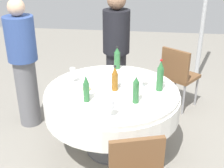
{
  "coord_description": "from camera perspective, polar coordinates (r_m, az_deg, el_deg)",
  "views": [
    {
      "loc": [
        0.33,
        -2.7,
        2.08
      ],
      "look_at": [
        0.0,
        0.0,
        0.8
      ],
      "focal_mm": 47.93,
      "sensor_mm": 36.0,
      "label": 1
    }
  ],
  "objects": [
    {
      "name": "folded_napkin",
      "position": [
        3.27,
        8.43,
        0.88
      ],
      "size": [
        0.2,
        0.2,
        0.02
      ],
      "primitive_type": "cube",
      "rotation": [
        0.0,
        0.0,
        0.32
      ],
      "color": "white",
      "rests_on": "dining_table"
    },
    {
      "name": "dining_table",
      "position": [
        3.1,
        0.0,
        -3.56
      ],
      "size": [
        1.39,
        1.39,
        0.74
      ],
      "color": "white",
      "rests_on": "ground_plane"
    },
    {
      "name": "bottle_green_far",
      "position": [
        3.51,
        0.98,
        4.92
      ],
      "size": [
        0.07,
        0.07,
        0.27
      ],
      "color": "#2D6B38",
      "rests_on": "dining_table"
    },
    {
      "name": "person_rear",
      "position": [
        3.66,
        -16.51,
        3.82
      ],
      "size": [
        0.34,
        0.34,
        1.56
      ],
      "rotation": [
        0.0,
        0.0,
        1.2
      ],
      "color": "slate",
      "rests_on": "ground_plane"
    },
    {
      "name": "plate_outer",
      "position": [
        3.02,
        -4.85,
        -1.12
      ],
      "size": [
        0.21,
        0.21,
        0.04
      ],
      "color": "white",
      "rests_on": "dining_table"
    },
    {
      "name": "chair_north",
      "position": [
        4.08,
        12.51,
        2.02
      ],
      "size": [
        0.56,
        0.56,
        0.87
      ],
      "rotation": [
        0.0,
        0.0,
        -0.63
      ],
      "color": "brown",
      "rests_on": "ground_plane"
    },
    {
      "name": "bottle_green_right",
      "position": [
        2.75,
        4.59,
        -1.17
      ],
      "size": [
        0.06,
        0.06,
        0.27
      ],
      "color": "#2D6B38",
      "rests_on": "dining_table"
    },
    {
      "name": "spoon_front",
      "position": [
        2.9,
        9.48,
        -2.75
      ],
      "size": [
        0.08,
        0.17,
        0.0
      ],
      "primitive_type": "cube",
      "rotation": [
        0.0,
        0.0,
        4.34
      ],
      "color": "silver",
      "rests_on": "dining_table"
    },
    {
      "name": "plate_mid",
      "position": [
        2.82,
        -0.29,
        -3.1
      ],
      "size": [
        0.24,
        0.24,
        0.02
      ],
      "color": "white",
      "rests_on": "dining_table"
    },
    {
      "name": "person_near",
      "position": [
        3.86,
        0.81,
        6.32
      ],
      "size": [
        0.34,
        0.34,
        1.59
      ],
      "rotation": [
        0.0,
        0.0,
        0.06
      ],
      "color": "#26262B",
      "rests_on": "ground_plane"
    },
    {
      "name": "plate_inner",
      "position": [
        3.34,
        -3.82,
        1.55
      ],
      "size": [
        0.24,
        0.24,
        0.02
      ],
      "color": "white",
      "rests_on": "dining_table"
    },
    {
      "name": "wine_glass_far",
      "position": [
        3.17,
        -7.51,
        2.21
      ],
      "size": [
        0.06,
        0.06,
        0.17
      ],
      "color": "white",
      "rests_on": "dining_table"
    },
    {
      "name": "bottle_amber_rear",
      "position": [
        2.98,
        0.55,
        0.97
      ],
      "size": [
        0.06,
        0.06,
        0.26
      ],
      "color": "#8C5619",
      "rests_on": "dining_table"
    },
    {
      "name": "wine_glass_north",
      "position": [
        3.08,
        5.97,
        1.3
      ],
      "size": [
        0.07,
        0.07,
        0.14
      ],
      "color": "white",
      "rests_on": "dining_table"
    },
    {
      "name": "bottle_green_front",
      "position": [
        2.77,
        -4.94,
        -0.97
      ],
      "size": [
        0.06,
        0.06,
        0.27
      ],
      "color": "#2D6B38",
      "rests_on": "dining_table"
    },
    {
      "name": "ground_plane",
      "position": [
        3.43,
        0.0,
        -12.27
      ],
      "size": [
        10.0,
        10.0,
        0.0
      ],
      "primitive_type": "plane",
      "color": "gray"
    },
    {
      "name": "wine_glass_right",
      "position": [
        2.52,
        -0.25,
        -4.03
      ],
      "size": [
        0.07,
        0.07,
        0.16
      ],
      "color": "white",
      "rests_on": "dining_table"
    },
    {
      "name": "bottle_green_near",
      "position": [
        3.0,
        9.17,
        1.47
      ],
      "size": [
        0.07,
        0.07,
        0.33
      ],
      "color": "#2D6B38",
      "rests_on": "dining_table"
    },
    {
      "name": "plate_south",
      "position": [
        3.2,
        0.7,
        0.51
      ],
      "size": [
        0.26,
        0.26,
        0.02
      ],
      "color": "white",
      "rests_on": "dining_table"
    },
    {
      "name": "spoon_far",
      "position": [
        2.62,
        3.82,
        -5.67
      ],
      "size": [
        0.16,
        0.11,
        0.0
      ],
      "primitive_type": "cube",
      "rotation": [
        0.0,
        0.0,
        0.57
      ],
      "color": "silver",
      "rests_on": "dining_table"
    },
    {
      "name": "spoon_rear",
      "position": [
        3.4,
        4.43,
        1.91
      ],
      "size": [
        0.15,
        0.13,
        0.0
      ],
      "primitive_type": "cube",
      "rotation": [
        0.0,
        0.0,
        0.68
      ],
      "color": "silver",
      "rests_on": "dining_table"
    }
  ]
}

